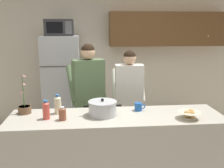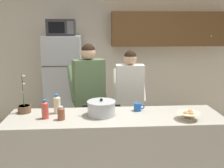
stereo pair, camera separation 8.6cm
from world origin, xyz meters
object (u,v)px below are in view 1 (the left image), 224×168
Objects in this scene: refrigerator at (62,85)px; bottle_far_corner at (62,114)px; person_near_pot at (88,89)px; cooking_pot at (103,108)px; potted_orchid at (25,108)px; coffee_mug at (139,107)px; person_by_sink at (129,92)px; bottle_mid_counter at (58,104)px; bottle_near_edge at (46,110)px; microwave at (59,28)px; bread_bowl at (189,114)px.

refrigerator is 1.94m from bottle_far_corner.
person_near_pot reaches higher than cooking_pot.
cooking_pot is 0.92m from potted_orchid.
bottle_far_corner is at bearing -164.47° from coffee_mug.
person_by_sink reaches higher than bottle_mid_counter.
cooking_pot is 0.46m from coffee_mug.
bottle_mid_counter is at bearing 167.92° from cooking_pot.
person_by_sink is at bearing 90.53° from coffee_mug.
person_near_pot is at bearing -170.54° from person_by_sink.
person_by_sink is (1.07, -0.99, 0.10)m from refrigerator.
person_near_pot is 3.88× the size of cooking_pot.
person_by_sink is at bearing -42.72° from refrigerator.
bottle_mid_counter reaches higher than bottle_near_edge.
microwave is at bearing -89.93° from refrigerator.
bread_bowl is at bearing -63.72° from person_by_sink.
bottle_far_corner is (-0.88, -0.94, 0.01)m from person_by_sink.
cooking_pot is 0.97m from bread_bowl.
bottle_mid_counter is 0.50× the size of potted_orchid.
bottle_far_corner is at bearing -15.31° from bottle_near_edge.
microwave is 0.30× the size of person_by_sink.
potted_orchid is at bearing 142.29° from bottle_near_edge.
bottle_mid_counter reaches higher than bread_bowl.
cooking_pot is 0.95× the size of potted_orchid.
bottle_near_edge is at bearing -169.54° from coffee_mug.
bottle_far_corner is (0.07, -0.22, -0.04)m from bottle_mid_counter.
microwave is 2.05m from bottle_near_edge.
person_by_sink reaches higher than coffee_mug.
bottle_mid_counter is at bearing -120.05° from person_near_pot.
cooking_pot is at bearing -70.78° from refrigerator.
refrigerator is 4.04× the size of cooking_pot.
bottle_far_corner is (-0.29, -0.84, -0.07)m from person_near_pot.
bottle_near_edge is (0.01, -1.88, 0.15)m from refrigerator.
bottle_mid_counter is at bearing 167.93° from bread_bowl.
bottle_far_corner is at bearing -84.26° from microwave.
cooking_pot is at bearing -9.68° from potted_orchid.
bottle_mid_counter reaches higher than bottle_far_corner.
person_by_sink is (0.59, 0.10, -0.08)m from person_near_pot.
bread_bowl is 1.18× the size of bottle_near_edge.
refrigerator reaches higher than bottle_mid_counter.
cooking_pot is at bearing 167.94° from bread_bowl.
person_near_pot is at bearing -66.28° from refrigerator.
microwave is at bearing 122.91° from coffee_mug.
refrigerator is 1.02m from microwave.
refrigerator is 1.69m from potted_orchid.
cooking_pot reaches higher than bottle_far_corner.
coffee_mug is at bearing -57.43° from refrigerator.
refrigerator is at bearing 122.57° from coffee_mug.
person_by_sink is 1.38m from bottle_near_edge.
coffee_mug is 0.57× the size of bottle_mid_counter.
coffee_mug is 1.35m from potted_orchid.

